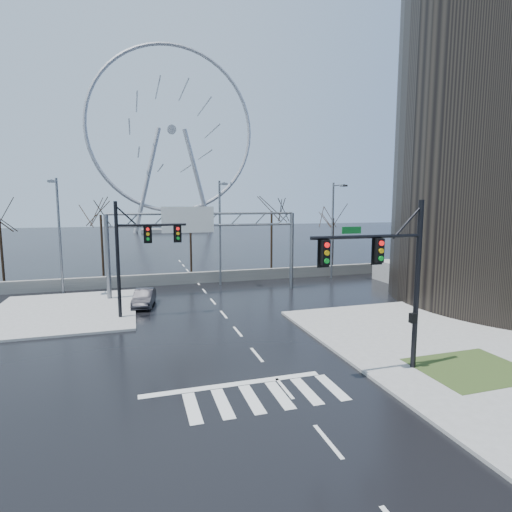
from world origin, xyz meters
name	(u,v)px	position (x,y,z in m)	size (l,w,h in m)	color
ground	(257,355)	(0.00, 0.00, 0.00)	(260.00, 260.00, 0.00)	black
sidewalk_right_ext	(396,325)	(10.00, 2.00, 0.07)	(12.00, 10.00, 0.15)	gray
sidewalk_far	(64,311)	(-11.00, 12.00, 0.07)	(10.00, 12.00, 0.15)	gray
grass_strip	(472,369)	(9.00, -5.00, 0.15)	(5.00, 4.00, 0.02)	#283B18
barrier_wall	(198,278)	(0.00, 20.00, 0.55)	(52.00, 0.50, 1.10)	slate
signal_mast_near	(393,270)	(5.14, -4.04, 4.87)	(5.52, 0.41, 8.00)	black
signal_mast_far	(135,248)	(-5.87, 8.96, 4.83)	(4.72, 0.41, 8.00)	black
sign_gantry	(201,235)	(-0.38, 14.96, 5.18)	(16.36, 0.40, 7.60)	slate
streetlight_left	(58,227)	(-12.00, 18.16, 5.89)	(0.50, 2.55, 10.00)	slate
streetlight_mid	(221,224)	(2.00, 18.16, 5.89)	(0.50, 2.55, 10.00)	slate
streetlight_right	(334,223)	(14.00, 18.16, 5.89)	(0.50, 2.55, 10.00)	slate
tree_far_left	(0,228)	(-18.00, 24.00, 5.57)	(3.50, 3.50, 7.00)	black
tree_left	(101,223)	(-9.00, 23.50, 5.98)	(3.75, 3.75, 7.50)	black
tree_center	(190,228)	(0.00, 24.50, 5.17)	(3.25, 3.25, 6.50)	black
tree_right	(272,218)	(9.00, 23.50, 6.22)	(3.90, 3.90, 7.80)	black
tree_far_right	(333,224)	(17.00, 24.00, 5.41)	(3.40, 3.40, 6.80)	black
ferris_wheel	(172,137)	(5.00, 95.00, 26.13)	(45.00, 6.00, 50.91)	gray
car	(144,298)	(-5.34, 12.17, 0.65)	(1.38, 3.95, 1.30)	black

